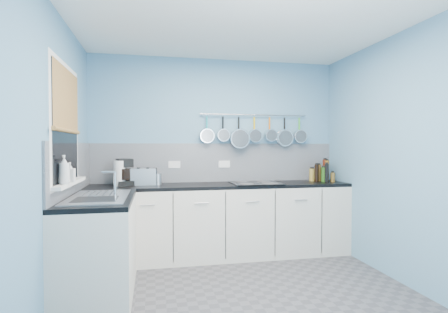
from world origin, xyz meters
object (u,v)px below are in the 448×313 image
object	(u,v)px
hob	(256,183)
coffee_maker	(125,172)
canister	(158,179)
paper_towel	(120,173)
toaster	(143,177)
soap_bottle_b	(70,172)
soap_bottle_a	(64,170)

from	to	relation	value
hob	coffee_maker	bearing A→B (deg)	177.01
canister	hob	bearing A→B (deg)	-4.59
paper_towel	toaster	bearing A→B (deg)	17.12
canister	coffee_maker	bearing A→B (deg)	-177.98
soap_bottle_b	canister	distance (m)	1.27
soap_bottle_a	paper_towel	world-z (taller)	soap_bottle_a
hob	soap_bottle_a	bearing A→B (deg)	-150.56
toaster	hob	size ratio (longest dim) A/B	0.52
soap_bottle_b	canister	xyz separation A→B (m)	(0.77, 1.00, -0.17)
toaster	soap_bottle_b	bearing A→B (deg)	-118.87
toaster	soap_bottle_a	bearing A→B (deg)	-114.62
toaster	canister	distance (m)	0.18
coffee_maker	hob	size ratio (longest dim) A/B	0.53
soap_bottle_a	soap_bottle_b	xyz separation A→B (m)	(0.00, 0.21, -0.03)
soap_bottle_a	paper_towel	bearing A→B (deg)	74.10
coffee_maker	soap_bottle_b	bearing A→B (deg)	-129.89
paper_towel	coffee_maker	distance (m)	0.06
coffee_maker	hob	world-z (taller)	coffee_maker
soap_bottle_b	paper_towel	bearing A→B (deg)	70.92
soap_bottle_b	paper_towel	xyz separation A→B (m)	(0.33, 0.96, -0.09)
paper_towel	toaster	world-z (taller)	paper_towel
soap_bottle_b	canister	bearing A→B (deg)	52.42
soap_bottle_a	soap_bottle_b	distance (m)	0.21
coffee_maker	canister	size ratio (longest dim) A/B	2.32
soap_bottle_a	coffee_maker	size ratio (longest dim) A/B	0.76
soap_bottle_a	soap_bottle_b	size ratio (longest dim) A/B	1.39
soap_bottle_a	hob	xyz separation A→B (m)	(1.96, 1.11, -0.26)
toaster	canister	world-z (taller)	toaster
toaster	hob	world-z (taller)	toaster
paper_towel	toaster	size ratio (longest dim) A/B	0.96
soap_bottle_b	paper_towel	world-z (taller)	soap_bottle_b
soap_bottle_a	paper_towel	size ratio (longest dim) A/B	0.81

